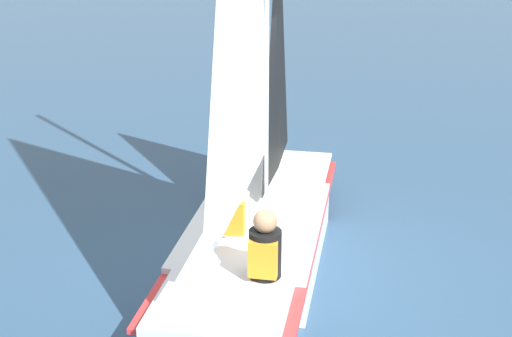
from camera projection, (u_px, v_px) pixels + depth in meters
name	position (u px, v px, depth m)	size (l,w,h in m)	color
ground_plane	(256.00, 261.00, 7.84)	(260.00, 260.00, 0.00)	#2D4C6B
sailboat_main	(255.00, 189.00, 7.46)	(4.47, 1.70, 6.04)	silver
sailor_helm	(234.00, 223.00, 7.33)	(0.36, 0.32, 1.16)	black
sailor_crew	(265.00, 264.00, 6.52)	(0.36, 0.32, 1.16)	black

